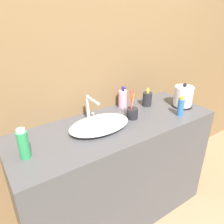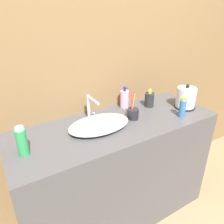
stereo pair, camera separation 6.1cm
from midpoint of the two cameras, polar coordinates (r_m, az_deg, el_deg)
wall_back at (r=1.61m, az=-3.18°, el=14.78°), size 6.00×0.04×2.60m
vanity_counter at (r=1.77m, az=2.17°, el=-15.54°), size 1.48×0.54×0.87m
sink_basin at (r=1.45m, az=-2.12°, el=-3.23°), size 0.43×0.26×0.06m
faucet at (r=1.52m, az=-4.48°, el=1.47°), size 0.06×0.16×0.19m
electric_kettle at (r=1.83m, az=19.63°, el=3.32°), size 0.16×0.16×0.20m
toothbrush_cup at (r=1.58m, az=6.61°, el=-0.35°), size 0.08×0.08×0.22m
lotion_bottle at (r=1.73m, az=4.26°, el=3.37°), size 0.07×0.07×0.18m
shampoo_bottle at (r=1.67m, az=18.93°, el=0.99°), size 0.05×0.05×0.15m
mouthwash_bottle at (r=1.79m, az=10.69°, el=3.28°), size 0.07×0.07×0.16m
hand_cream_bottle at (r=1.26m, az=-21.19°, el=-7.28°), size 0.06×0.06×0.17m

